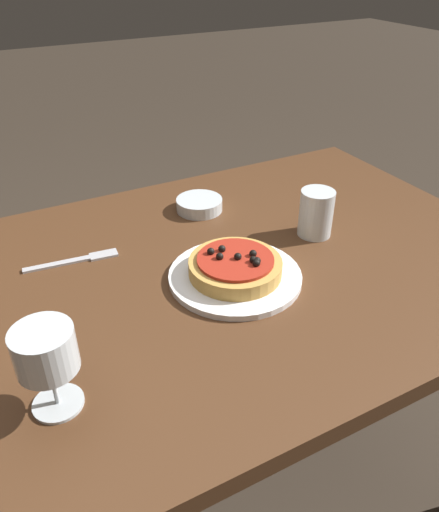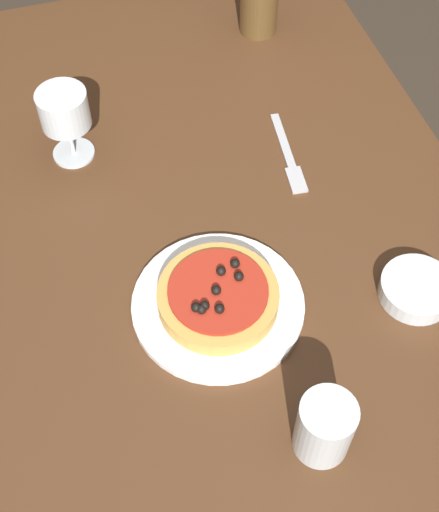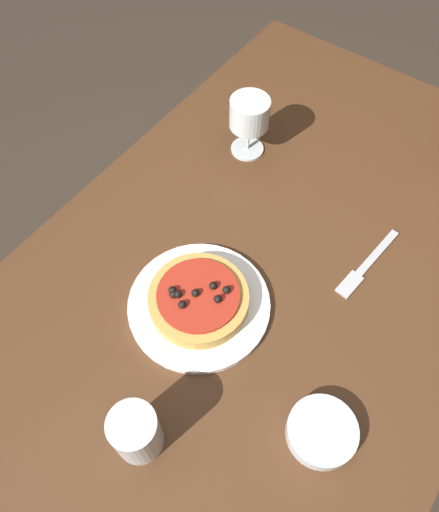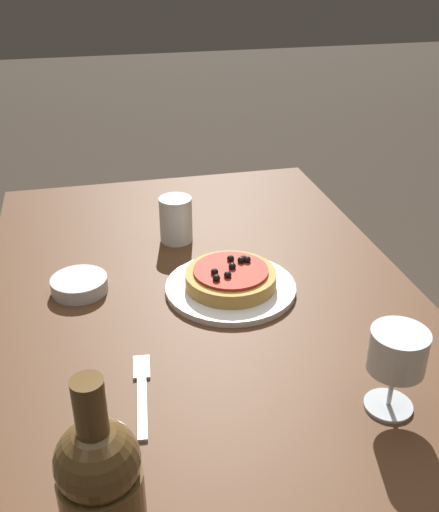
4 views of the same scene
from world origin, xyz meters
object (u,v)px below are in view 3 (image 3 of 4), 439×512
(wine_glass, at_px, (249,116))
(fork, at_px, (365,266))
(dinner_plate, at_px, (199,305))
(side_bowl, at_px, (322,432))
(pizza, at_px, (199,299))
(water_cup, at_px, (136,433))
(dining_table, at_px, (251,309))

(wine_glass, height_order, fork, wine_glass)
(dinner_plate, height_order, side_bowl, side_bowl)
(pizza, bearing_deg, wine_glass, -158.14)
(pizza, relative_size, fork, 0.94)
(wine_glass, height_order, water_cup, wine_glass)
(dining_table, height_order, fork, fork)
(dining_table, height_order, dinner_plate, dinner_plate)
(dining_table, distance_m, water_cup, 0.36)
(pizza, xyz_separation_m, water_cup, (0.23, 0.07, 0.02))
(wine_glass, xyz_separation_m, side_bowl, (0.42, 0.42, -0.08))
(wine_glass, height_order, side_bowl, wine_glass)
(pizza, bearing_deg, dining_table, 150.44)
(wine_glass, bearing_deg, water_cup, 19.55)
(dining_table, bearing_deg, wine_glass, -143.59)
(dining_table, relative_size, wine_glass, 10.62)
(side_bowl, bearing_deg, dining_table, -124.38)
(pizza, bearing_deg, dinner_plate, 145.92)
(dinner_plate, distance_m, fork, 0.31)
(pizza, relative_size, side_bowl, 1.62)
(pizza, height_order, fork, pizza)
(wine_glass, distance_m, water_cup, 0.63)
(dinner_plate, bearing_deg, water_cup, 15.79)
(fork, bearing_deg, side_bowl, 21.02)
(dinner_plate, height_order, water_cup, water_cup)
(dining_table, height_order, water_cup, water_cup)
(side_bowl, bearing_deg, pizza, -102.67)
(side_bowl, relative_size, fork, 0.58)
(pizza, relative_size, water_cup, 1.72)
(side_bowl, bearing_deg, dinner_plate, -102.70)
(pizza, distance_m, side_bowl, 0.29)
(fork, bearing_deg, dinner_plate, -33.05)
(wine_glass, relative_size, side_bowl, 1.23)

